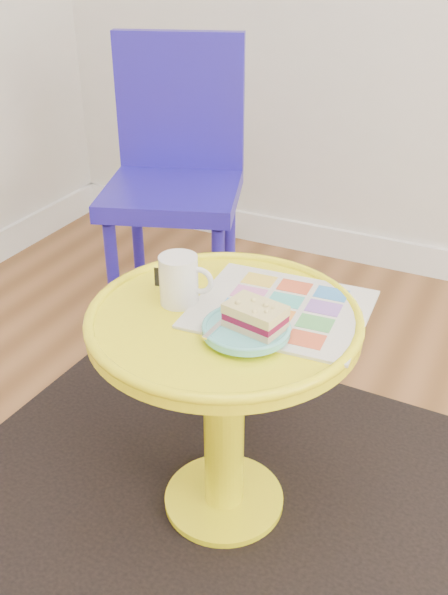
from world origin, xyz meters
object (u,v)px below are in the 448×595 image
at_px(chair, 176,168).
at_px(plate, 246,329).
at_px(mug, 180,279).
at_px(side_table, 224,375).
at_px(newspaper, 281,309).

bearing_deg(chair, plate, -72.03).
bearing_deg(mug, side_table, -13.94).
height_order(chair, newspaper, chair).
bearing_deg(chair, newspaper, -66.26).
relative_size(chair, newspaper, 2.68).
height_order(side_table, mug, mug).
bearing_deg(mug, plate, -28.85).
xyz_separation_m(chair, mug, (0.41, -0.70, 0.05)).
bearing_deg(side_table, mug, 175.82).
height_order(newspaper, mug, mug).
height_order(chair, mug, chair).
relative_size(side_table, plate, 3.31).
bearing_deg(chair, side_table, -73.63).
height_order(side_table, newspaper, newspaper).
distance_m(chair, plate, 0.96).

